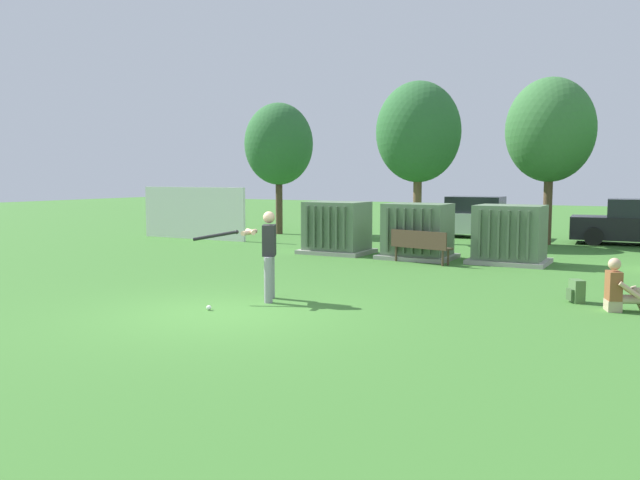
# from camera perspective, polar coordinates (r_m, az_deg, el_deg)

# --- Properties ---
(ground_plane) EXTENTS (96.00, 96.00, 0.00)m
(ground_plane) POSITION_cam_1_polar(r_m,az_deg,el_deg) (11.67, -8.44, -6.37)
(ground_plane) COLOR #3D752D
(fence_panel) EXTENTS (4.80, 0.12, 2.00)m
(fence_panel) POSITION_cam_1_polar(r_m,az_deg,el_deg) (25.52, -11.08, 2.34)
(fence_panel) COLOR white
(fence_panel) RESTS_ON ground
(transformer_west) EXTENTS (2.10, 1.70, 1.62)m
(transformer_west) POSITION_cam_1_polar(r_m,az_deg,el_deg) (20.34, 1.49, 1.04)
(transformer_west) COLOR #9E9B93
(transformer_west) RESTS_ON ground
(transformer_mid_west) EXTENTS (2.10, 1.70, 1.62)m
(transformer_mid_west) POSITION_cam_1_polar(r_m,az_deg,el_deg) (19.22, 8.58, 0.71)
(transformer_mid_west) COLOR #9E9B93
(transformer_mid_west) RESTS_ON ground
(transformer_mid_east) EXTENTS (2.10, 1.70, 1.62)m
(transformer_mid_east) POSITION_cam_1_polar(r_m,az_deg,el_deg) (18.71, 16.35, 0.42)
(transformer_mid_east) COLOR #9E9B93
(transformer_mid_east) RESTS_ON ground
(park_bench) EXTENTS (1.84, 0.80, 0.92)m
(park_bench) POSITION_cam_1_polar(r_m,az_deg,el_deg) (18.18, 8.80, -0.37)
(park_bench) COLOR #4C3828
(park_bench) RESTS_ON ground
(batter) EXTENTS (1.53, 1.01, 1.74)m
(batter) POSITION_cam_1_polar(r_m,az_deg,el_deg) (12.59, -4.74, -0.95)
(batter) COLOR gray
(batter) RESTS_ON ground
(sports_ball) EXTENTS (0.09, 0.09, 0.09)m
(sports_ball) POSITION_cam_1_polar(r_m,az_deg,el_deg) (11.95, -9.75, -5.89)
(sports_ball) COLOR white
(sports_ball) RESTS_ON ground
(seated_spectator) EXTENTS (0.79, 0.65, 0.96)m
(seated_spectator) POSITION_cam_1_polar(r_m,az_deg,el_deg) (12.82, 24.84, -4.04)
(seated_spectator) COLOR tan
(seated_spectator) RESTS_ON ground
(backpack) EXTENTS (0.36, 0.38, 0.44)m
(backpack) POSITION_cam_1_polar(r_m,az_deg,el_deg) (13.38, 21.61, -4.23)
(backpack) COLOR #4C723F
(backpack) RESTS_ON ground
(tree_left) EXTENTS (2.85, 2.85, 5.45)m
(tree_left) POSITION_cam_1_polar(r_m,az_deg,el_deg) (27.25, -3.65, 8.40)
(tree_left) COLOR #4C3828
(tree_left) RESTS_ON ground
(tree_center_left) EXTENTS (3.04, 3.04, 5.81)m
(tree_center_left) POSITION_cam_1_polar(r_m,az_deg,el_deg) (23.82, 8.65, 9.34)
(tree_center_left) COLOR brown
(tree_center_left) RESTS_ON ground
(tree_center_right) EXTENTS (3.06, 3.06, 5.85)m
(tree_center_right) POSITION_cam_1_polar(r_m,az_deg,el_deg) (24.32, 19.60, 9.07)
(tree_center_right) COLOR brown
(tree_center_right) RESTS_ON ground
(parked_car_leftmost) EXTENTS (4.27, 2.05, 1.62)m
(parked_car_leftmost) POSITION_cam_1_polar(r_m,az_deg,el_deg) (26.44, 13.26, 1.87)
(parked_car_leftmost) COLOR silver
(parked_car_leftmost) RESTS_ON ground
(parked_car_left_of_center) EXTENTS (4.32, 2.17, 1.62)m
(parked_car_left_of_center) POSITION_cam_1_polar(r_m,az_deg,el_deg) (25.39, 26.04, 1.30)
(parked_car_left_of_center) COLOR black
(parked_car_left_of_center) RESTS_ON ground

